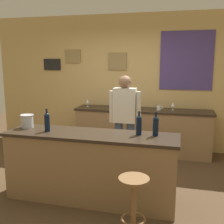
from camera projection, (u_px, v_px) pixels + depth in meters
ground_plane at (100, 185)px, 4.09m from camera, size 10.00×10.00×0.00m
back_wall at (128, 82)px, 5.75m from camera, size 6.00×0.09×2.80m
bar_counter at (91, 166)px, 3.62m from camera, size 2.29×0.60×0.92m
side_counter at (142, 131)px, 5.47m from camera, size 2.72×0.56×0.90m
bartender at (125, 118)px, 4.43m from camera, size 0.52×0.21×1.62m
bar_stool at (134, 198)px, 2.80m from camera, size 0.32×0.32×0.68m
wine_bottle_a at (47, 121)px, 3.61m from camera, size 0.07×0.07×0.31m
wine_bottle_b at (139, 124)px, 3.44m from camera, size 0.07×0.07×0.31m
wine_bottle_c at (156, 125)px, 3.40m from camera, size 0.07×0.07×0.31m
ice_bucket at (27, 121)px, 3.82m from camera, size 0.19×0.19×0.19m
wine_glass_a at (88, 101)px, 5.68m from camera, size 0.07×0.07×0.16m
wine_glass_b at (173, 105)px, 5.26m from camera, size 0.07×0.07×0.16m
coffee_mug at (159, 108)px, 5.28m from camera, size 0.13×0.08×0.09m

